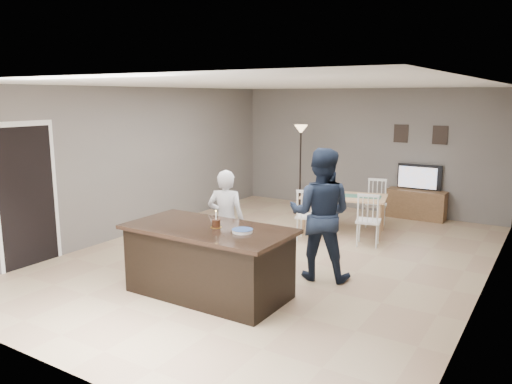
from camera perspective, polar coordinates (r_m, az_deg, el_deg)
The scene contains 14 objects.
floor at distance 8.07m, azimuth 2.46°, elevation -7.41°, with size 8.00×8.00×0.00m, color tan.
room_shell at distance 7.71m, azimuth 2.57°, elevation 4.51°, with size 8.00×8.00×8.00m.
kitchen_island at distance 6.50m, azimuth -5.42°, elevation -7.82°, with size 2.15×1.10×0.90m.
tv_console at distance 10.98m, azimuth 17.79°, elevation -1.35°, with size 1.20×0.40×0.60m, color brown.
television at distance 10.95m, azimuth 18.06°, elevation 1.60°, with size 0.91×0.12×0.53m, color black.
tv_screen_glow at distance 10.87m, azimuth 17.96°, elevation 1.58°, with size 0.78×0.78×0.00m, color orange.
picture_frames at distance 10.99m, azimuth 18.25°, elevation 6.28°, with size 1.10×0.02×0.38m.
doorway at distance 8.14m, azimuth -24.77°, elevation 0.88°, with size 0.00×2.10×2.65m.
woman at distance 7.29m, azimuth -3.44°, elevation -3.28°, with size 0.55×0.36×1.50m, color silver.
man at distance 6.99m, azimuth 7.37°, elevation -2.51°, with size 0.90×0.70×1.85m, color #172032.
birthday_cake at distance 6.34m, azimuth -4.58°, elevation -3.58°, with size 0.14×0.14×0.22m.
plate_stack at distance 6.10m, azimuth -1.57°, elevation -4.46°, with size 0.26×0.26×0.04m.
dining_table at distance 9.44m, azimuth 10.02°, elevation -1.12°, with size 1.81×2.01×0.93m.
floor_lamp at distance 10.80m, azimuth 5.13°, elevation 5.36°, with size 0.29×0.29×1.93m.
Camera 1 is at (3.75, -6.68, 2.54)m, focal length 35.00 mm.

